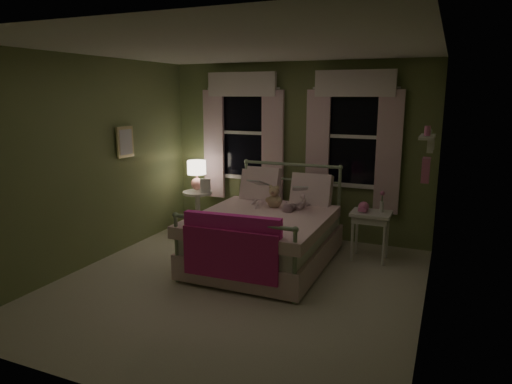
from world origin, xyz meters
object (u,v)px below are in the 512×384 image
at_px(child_right, 299,187).
at_px(nightstand_left, 198,206).
at_px(table_lamp, 197,172).
at_px(child_left, 259,185).
at_px(teddy_bear, 274,198).
at_px(bed, 266,234).
at_px(nightstand_right, 371,220).

relative_size(child_right, nightstand_left, 1.12).
relative_size(nightstand_left, table_lamp, 1.41).
distance_m(child_right, table_lamp, 1.82).
bearing_deg(child_left, child_right, 163.97).
bearing_deg(teddy_bear, table_lamp, 159.61).
xyz_separation_m(bed, nightstand_right, (1.22, 0.61, 0.17)).
xyz_separation_m(child_left, nightstand_left, (-1.22, 0.40, -0.50)).
bearing_deg(child_left, teddy_bear, 134.47).
bearing_deg(bed, nightstand_right, 26.62).
distance_m(child_right, nightstand_left, 1.89).
bearing_deg(child_right, child_left, 10.88).
bearing_deg(teddy_bear, child_left, 150.50).
bearing_deg(nightstand_left, table_lamp, -90.00).
xyz_separation_m(nightstand_left, nightstand_right, (2.71, -0.22, 0.13)).
relative_size(bed, nightstand_left, 3.13).
bearing_deg(child_right, nightstand_right, -158.38).
xyz_separation_m(bed, child_right, (0.29, 0.43, 0.56)).
height_order(child_left, child_right, child_right).
bearing_deg(table_lamp, nightstand_right, -4.69).
bearing_deg(child_right, bed, 67.45).
relative_size(child_right, table_lamp, 1.59).
relative_size(bed, child_left, 2.90).
relative_size(table_lamp, nightstand_right, 0.72).
relative_size(child_left, child_right, 0.96).
height_order(nightstand_left, nightstand_right, same).
height_order(teddy_bear, nightstand_right, teddy_bear).
height_order(child_left, nightstand_left, child_left).
bearing_deg(teddy_bear, child_right, 29.50).
xyz_separation_m(bed, child_left, (-0.27, 0.43, 0.54)).
bearing_deg(bed, table_lamp, 150.88).
xyz_separation_m(teddy_bear, nightstand_left, (-1.50, 0.56, -0.37)).
bearing_deg(table_lamp, child_right, -12.63).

